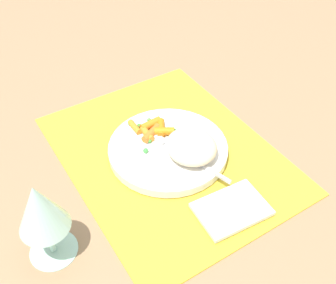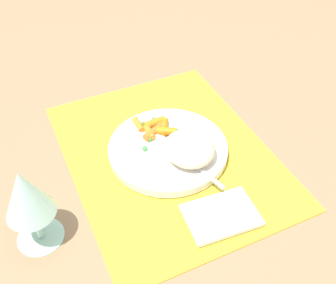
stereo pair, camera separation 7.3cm
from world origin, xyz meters
name	(u,v)px [view 2 (the right image)]	position (x,y,z in m)	size (l,w,h in m)	color
ground_plane	(168,154)	(0.00, 0.00, 0.00)	(2.40, 2.40, 0.00)	#997551
placemat	(168,153)	(0.00, 0.00, 0.00)	(0.48, 0.38, 0.01)	gold
plate	(168,149)	(0.00, 0.00, 0.01)	(0.23, 0.23, 0.02)	white
rice_mound	(190,148)	(-0.04, -0.02, 0.05)	(0.10, 0.09, 0.04)	beige
carrot_portion	(156,128)	(0.05, 0.00, 0.03)	(0.08, 0.07, 0.02)	orange
pea_scatter	(154,131)	(0.05, 0.01, 0.03)	(0.10, 0.09, 0.01)	#4F8F3A
fork	(177,152)	(-0.03, -0.01, 0.03)	(0.19, 0.07, 0.01)	#B9B9B9
wine_glass	(26,196)	(-0.09, 0.27, 0.10)	(0.08, 0.08, 0.15)	#B2E0CC
napkin	(221,215)	(-0.18, -0.02, 0.01)	(0.08, 0.12, 0.01)	white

